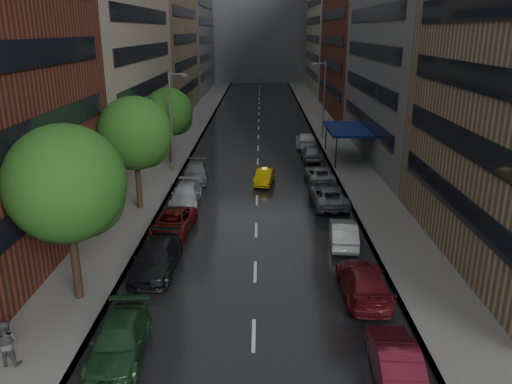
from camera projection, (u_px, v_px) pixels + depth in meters
road at (258, 131)px, 65.42m from camera, size 14.00×140.00×0.01m
sidewalk_left at (190, 130)px, 65.48m from camera, size 4.00×140.00×0.15m
sidewalk_right at (327, 131)px, 65.32m from camera, size 4.00×140.00×0.15m
buildings_left at (151, 4)px, 68.95m from camera, size 8.00×108.00×38.00m
buildings_right at (370, 11)px, 67.00m from camera, size 8.05×109.10×36.00m
building_far at (260, 16)px, 125.10m from camera, size 40.00×14.00×32.00m
tree_near at (66, 184)px, 22.69m from camera, size 5.48×5.48×8.74m
tree_mid at (135, 134)px, 35.11m from camera, size 5.23×5.23×8.33m
tree_far at (169, 112)px, 48.03m from camera, size 4.67×4.67×7.44m
taxi at (264, 176)px, 42.85m from camera, size 1.98×4.11×1.30m
parked_cars_left at (173, 223)px, 32.30m from camera, size 2.77×30.19×1.58m
parked_cars_right at (327, 193)px, 38.09m from camera, size 2.72×44.56×1.57m
ped_black_umbrella at (5, 337)px, 19.24m from camera, size 0.96×0.98×2.09m
street_lamp_left at (172, 120)px, 44.96m from camera, size 1.74×0.22×9.00m
street_lamp_right at (323, 99)px, 59.08m from camera, size 1.74×0.22×9.00m
awning at (347, 129)px, 50.11m from camera, size 4.00×8.00×3.12m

